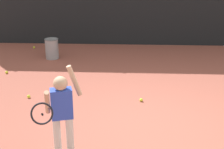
% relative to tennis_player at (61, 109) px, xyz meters
% --- Properties ---
extents(ground_plane, '(20.00, 20.00, 0.00)m').
position_rel_tennis_player_xyz_m(ground_plane, '(1.32, 0.89, -0.73)').
color(ground_plane, '#9E5142').
extents(tennis_player, '(0.60, 0.70, 1.35)m').
position_rel_tennis_player_xyz_m(tennis_player, '(0.00, 0.00, 0.00)').
color(tennis_player, silver).
rests_on(tennis_player, ground).
extents(ball_hopper, '(0.38, 0.38, 0.56)m').
position_rel_tennis_player_xyz_m(ball_hopper, '(-1.17, 4.46, -0.44)').
color(ball_hopper, gray).
rests_on(ball_hopper, ground).
extents(tennis_ball_0, '(0.07, 0.07, 0.07)m').
position_rel_tennis_player_xyz_m(tennis_ball_0, '(-1.95, 5.40, -0.69)').
color(tennis_ball_0, '#CCE033').
rests_on(tennis_ball_0, ground).
extents(tennis_ball_2, '(0.07, 0.07, 0.07)m').
position_rel_tennis_player_xyz_m(tennis_ball_2, '(-2.02, 3.21, -0.69)').
color(tennis_ball_2, '#CCE033').
rests_on(tennis_ball_2, ground).
extents(tennis_ball_4, '(0.07, 0.07, 0.07)m').
position_rel_tennis_player_xyz_m(tennis_ball_4, '(1.21, 1.80, -0.69)').
color(tennis_ball_4, '#CCE033').
rests_on(tennis_ball_4, ground).
extents(tennis_ball_6, '(0.07, 0.07, 0.07)m').
position_rel_tennis_player_xyz_m(tennis_ball_6, '(-1.07, 1.86, -0.69)').
color(tennis_ball_6, '#CCE033').
rests_on(tennis_ball_6, ground).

